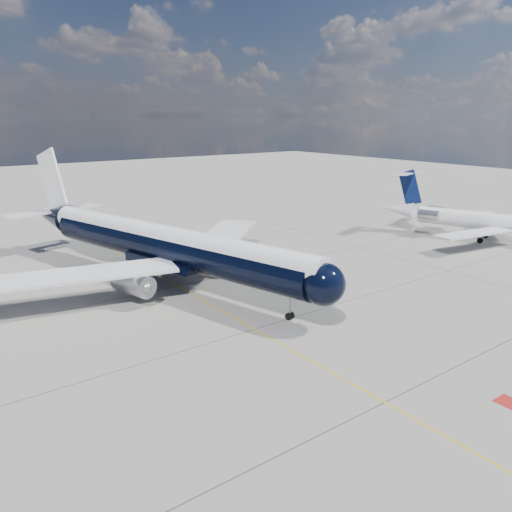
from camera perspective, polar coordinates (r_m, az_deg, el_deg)
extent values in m
plane|color=gray|center=(62.21, -11.12, -2.16)|extent=(320.00, 320.00, 0.00)
cube|color=#DBAA0B|center=(57.94, -8.97, -3.39)|extent=(0.16, 160.00, 0.01)
cube|color=maroon|center=(39.31, 26.94, -14.68)|extent=(1.60, 1.60, 0.01)
cylinder|color=black|center=(57.73, -10.01, 0.99)|extent=(13.75, 38.97, 3.93)
sphere|color=black|center=(44.84, 7.76, -3.22)|extent=(4.79, 4.79, 3.93)
cone|color=black|center=(77.21, -22.07, 4.25)|extent=(5.63, 7.99, 3.93)
cylinder|color=white|center=(57.50, -10.06, 1.94)|extent=(13.44, 40.75, 3.06)
cube|color=black|center=(44.56, 8.02, -2.58)|extent=(2.71, 1.83, 0.57)
cube|color=white|center=(53.10, -19.89, -2.07)|extent=(20.49, 9.59, 0.33)
cube|color=white|center=(66.36, -3.83, 2.29)|extent=(18.08, 17.25, 0.33)
cube|color=black|center=(58.11, -9.94, -0.39)|extent=(6.82, 11.09, 1.03)
cylinder|color=#B1B1B8|center=(52.75, -13.89, -3.05)|extent=(3.44, 5.18, 2.31)
cylinder|color=#B1B1B8|center=(61.35, -3.94, 0.02)|extent=(3.44, 5.18, 2.31)
sphere|color=gray|center=(51.12, -12.40, -3.56)|extent=(1.39, 1.39, 1.14)
sphere|color=gray|center=(59.95, -2.41, -0.33)|extent=(1.39, 1.39, 1.14)
cube|color=white|center=(52.67, -14.08, -2.20)|extent=(1.06, 3.26, 1.14)
cube|color=white|center=(61.28, -4.09, 0.75)|extent=(1.06, 3.26, 1.14)
cube|color=white|center=(75.99, -22.29, 8.10)|extent=(1.98, 6.42, 8.81)
cube|color=white|center=(77.06, -22.14, 4.85)|extent=(13.83, 6.60, 0.23)
cylinder|color=gray|center=(47.72, 3.91, -5.81)|extent=(0.23, 0.23, 2.17)
cylinder|color=black|center=(47.92, 3.74, -6.92)|extent=(0.36, 0.75, 0.72)
cylinder|color=black|center=(48.23, 4.03, -6.77)|extent=(0.36, 0.75, 0.72)
cylinder|color=gray|center=(57.71, -13.35, -2.25)|extent=(0.33, 0.33, 1.96)
cylinder|color=gray|center=(61.75, -8.54, -0.81)|extent=(0.33, 0.33, 1.96)
cylinder|color=black|center=(57.53, -12.95, -3.15)|extent=(0.74, 1.22, 1.14)
cylinder|color=black|center=(58.39, -13.65, -2.91)|extent=(0.74, 1.22, 1.14)
cylinder|color=black|center=(61.58, -8.15, -1.64)|extent=(0.74, 1.22, 1.14)
cylinder|color=black|center=(62.39, -8.86, -1.45)|extent=(0.74, 1.22, 1.14)
cylinder|color=white|center=(84.81, 25.37, 3.56)|extent=(9.58, 21.88, 2.72)
cone|color=white|center=(88.26, 16.07, 5.15)|extent=(4.17, 5.64, 2.72)
cube|color=white|center=(78.30, 23.65, 2.40)|extent=(12.95, 5.28, 0.22)
cube|color=white|center=(91.92, 25.52, 3.99)|extent=(11.01, 11.34, 0.22)
cylinder|color=#B1B1B8|center=(84.65, 19.12, 4.47)|extent=(2.45, 3.54, 1.51)
cylinder|color=#B1B1B8|center=(88.66, 19.91, 4.87)|extent=(2.45, 3.54, 1.51)
cube|color=white|center=(85.12, 19.22, 4.52)|extent=(1.46, 1.85, 0.18)
cube|color=white|center=(88.18, 19.82, 4.83)|extent=(1.46, 1.85, 0.18)
cube|color=#0A1747|center=(87.21, 17.20, 7.46)|extent=(1.57, 4.09, 6.17)
cube|color=white|center=(87.12, 16.95, 9.08)|extent=(8.28, 4.46, 0.16)
cylinder|color=gray|center=(83.46, 24.27, 1.98)|extent=(0.25, 0.25, 1.71)
cylinder|color=gray|center=(87.34, 24.80, 2.48)|extent=(0.25, 0.25, 1.71)
cylinder|color=black|center=(83.58, 24.23, 1.63)|extent=(0.57, 0.90, 0.85)
cylinder|color=black|center=(87.45, 24.76, 2.14)|extent=(0.57, 0.90, 0.85)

